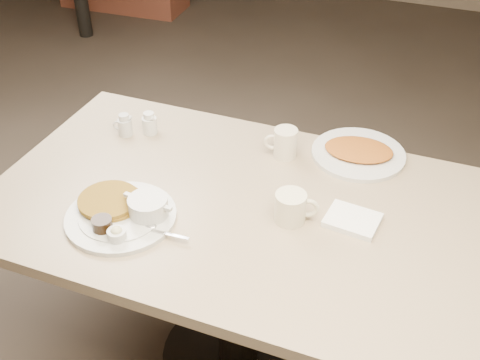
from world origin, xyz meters
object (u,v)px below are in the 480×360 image
(coffee_mug_near, at_px, (292,207))
(main_plate, at_px, (124,211))
(coffee_mug_far, at_px, (285,143))
(diner_table, at_px, (238,244))
(creamer_right, at_px, (149,124))
(hash_plate, at_px, (358,152))
(creamer_left, at_px, (125,126))

(coffee_mug_near, bearing_deg, main_plate, -159.77)
(main_plate, xyz_separation_m, coffee_mug_far, (0.33, 0.47, 0.03))
(main_plate, relative_size, coffee_mug_far, 3.40)
(diner_table, height_order, creamer_right, creamer_right)
(coffee_mug_far, bearing_deg, main_plate, -125.25)
(diner_table, bearing_deg, hash_plate, 53.04)
(coffee_mug_near, relative_size, creamer_left, 1.71)
(main_plate, bearing_deg, coffee_mug_far, 54.75)
(diner_table, relative_size, hash_plate, 4.38)
(diner_table, bearing_deg, creamer_right, 149.63)
(main_plate, bearing_deg, hash_plate, 44.83)
(diner_table, bearing_deg, creamer_left, 157.37)
(coffee_mug_far, height_order, creamer_right, coffee_mug_far)
(main_plate, height_order, coffee_mug_far, coffee_mug_far)
(diner_table, xyz_separation_m, coffee_mug_far, (0.05, 0.29, 0.22))
(coffee_mug_far, distance_m, creamer_right, 0.48)
(coffee_mug_far, relative_size, creamer_right, 1.47)
(diner_table, relative_size, coffee_mug_far, 12.74)
(coffee_mug_near, bearing_deg, creamer_right, 155.97)
(main_plate, height_order, hash_plate, main_plate)
(main_plate, bearing_deg, creamer_right, 109.14)
(diner_table, height_order, hash_plate, hash_plate)
(coffee_mug_near, xyz_separation_m, creamer_right, (-0.60, 0.27, -0.01))
(creamer_right, bearing_deg, coffee_mug_far, 4.17)
(diner_table, distance_m, coffee_mug_far, 0.36)
(main_plate, relative_size, coffee_mug_near, 2.93)
(main_plate, height_order, creamer_left, creamer_left)
(creamer_left, height_order, creamer_right, same)
(coffee_mug_near, bearing_deg, creamer_left, 161.48)
(main_plate, distance_m, hash_plate, 0.79)
(diner_table, xyz_separation_m, hash_plate, (0.28, 0.37, 0.18))
(main_plate, bearing_deg, creamer_left, 119.80)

